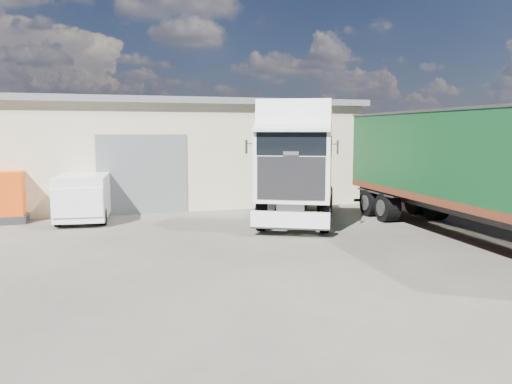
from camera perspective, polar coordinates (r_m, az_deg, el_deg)
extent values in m
plane|color=black|center=(14.00, -1.13, -8.59)|extent=(120.00, 120.00, 0.00)
cube|color=beige|center=(29.08, -21.68, 4.04)|extent=(30.00, 12.00, 5.00)
cube|color=#535658|center=(29.08, -21.92, 9.26)|extent=(30.60, 12.60, 0.30)
cube|color=#535658|center=(23.09, -12.82, 1.97)|extent=(4.00, 0.08, 3.60)
cube|color=#535658|center=(29.09, -21.94, 9.65)|extent=(30.60, 0.40, 0.15)
cube|color=maroon|center=(24.43, 21.49, 0.63)|extent=(0.35, 26.00, 2.50)
cylinder|color=black|center=(18.76, 4.21, -2.76)|extent=(2.94, 2.25, 1.17)
cylinder|color=black|center=(22.56, 5.07, -1.11)|extent=(2.99, 2.27, 1.17)
cylinder|color=black|center=(24.08, 5.34, -0.59)|extent=(2.99, 2.27, 1.17)
cube|color=#2D2D30|center=(21.30, 4.84, -0.48)|extent=(4.11, 6.95, 0.33)
cube|color=silver|center=(17.73, 3.91, -3.25)|extent=(2.64, 1.49, 0.61)
cube|color=silver|center=(18.92, 4.36, 3.18)|extent=(3.59, 3.49, 2.70)
cube|color=black|center=(17.69, 4.00, 1.58)|extent=(2.20, 1.13, 1.54)
cube|color=black|center=(17.64, 4.04, 5.50)|extent=(2.24, 1.15, 0.83)
cube|color=silver|center=(19.10, 4.47, 8.42)|extent=(3.39, 3.12, 1.35)
cube|color=#0B5342|center=(19.54, 0.42, 2.44)|extent=(0.38, 0.75, 1.21)
cube|color=#0B5342|center=(19.31, 8.56, 2.30)|extent=(0.38, 0.75, 1.21)
cylinder|color=#2D2D30|center=(22.69, 5.13, 0.57)|extent=(1.62, 1.62, 0.13)
cylinder|color=black|center=(22.57, 16.46, -1.34)|extent=(2.93, 1.37, 1.19)
cube|color=#2D2D30|center=(18.76, 23.43, -2.01)|extent=(1.74, 13.49, 0.39)
cube|color=#5D2215|center=(18.71, 23.49, -0.88)|extent=(3.64, 13.61, 0.27)
cube|color=black|center=(18.57, 23.73, 3.99)|extent=(3.64, 13.61, 2.92)
cube|color=#2D2D30|center=(18.57, 23.96, 8.55)|extent=(3.71, 13.68, 0.09)
cylinder|color=black|center=(21.02, -19.40, -2.76)|extent=(2.02, 0.86, 0.67)
cylinder|color=black|center=(24.22, -18.35, -1.46)|extent=(2.02, 0.86, 0.67)
cube|color=silver|center=(22.52, -18.91, -0.22)|extent=(2.39, 4.87, 1.74)
cube|color=silver|center=(20.62, -19.59, -1.03)|extent=(1.97, 1.10, 1.12)
cube|color=black|center=(20.75, -19.58, 0.59)|extent=(1.79, 0.26, 0.61)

